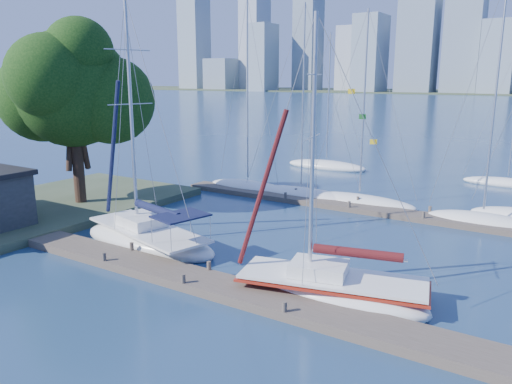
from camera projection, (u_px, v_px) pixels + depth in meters
The scene contains 13 objects.
ground at pixel (197, 284), 22.31m from camera, with size 700.00×700.00×0.00m, color navy.
near_dock at pixel (197, 280), 22.26m from camera, with size 26.00×2.00×0.40m, color #4B4237.
far_dock at pixel (367, 209), 34.34m from camera, with size 30.00×1.80×0.36m, color #4B4237.
shore at pixel (29, 211), 33.65m from camera, with size 12.00×22.00×0.50m, color #38472D.
tree at pixel (72, 86), 33.30m from camera, with size 10.18×9.25×12.82m.
sailboat_navy at pixel (147, 229), 27.09m from camera, with size 9.38×5.00×13.71m.
sailboat_maroon at pixel (332, 277), 20.73m from camera, with size 8.65×4.52×12.04m.
bg_boat_0 at pixel (248, 187), 40.93m from camera, with size 7.74×4.45×15.45m.
bg_boat_1 at pixel (301, 194), 38.44m from camera, with size 9.05×4.85×14.60m.
bg_boat_2 at pixel (359, 201), 36.26m from camera, with size 8.51×2.85×13.92m.
bg_boat_3 at pixel (482, 221), 31.15m from camera, with size 7.16×3.32×15.18m.
bg_boat_6 at pixel (326, 166), 50.86m from camera, with size 8.81×3.90×13.67m.
bg_boat_7 at pixel (508, 183), 42.65m from camera, with size 7.45×3.93×13.05m.
Camera 1 is at (13.46, -16.09, 9.03)m, focal length 35.00 mm.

